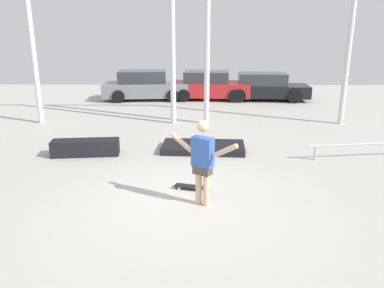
% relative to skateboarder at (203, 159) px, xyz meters
% --- Properties ---
extents(ground_plane, '(36.00, 36.00, 0.00)m').
position_rel_skateboarder_xyz_m(ground_plane, '(-0.39, 0.12, -0.97)').
color(ground_plane, '#B2ADA3').
extents(skateboarder, '(1.32, 0.90, 1.74)m').
position_rel_skateboarder_xyz_m(skateboarder, '(0.00, 0.00, 0.00)').
color(skateboarder, '#DBAD89').
rests_on(skateboarder, ground_plane).
extents(skateboard, '(0.80, 0.41, 0.08)m').
position_rel_skateboarder_xyz_m(skateboard, '(-0.23, 0.75, -0.90)').
color(skateboard, black).
rests_on(skateboard, ground_plane).
extents(grind_box, '(1.90, 0.72, 0.45)m').
position_rel_skateboarder_xyz_m(grind_box, '(-3.25, 3.13, -0.74)').
color(grind_box, black).
rests_on(grind_box, ground_plane).
extents(manual_pad, '(2.46, 1.35, 0.19)m').
position_rel_skateboarder_xyz_m(manual_pad, '(0.07, 3.62, -0.87)').
color(manual_pad, black).
rests_on(manual_pad, ground_plane).
extents(grind_rail, '(3.04, 0.48, 0.43)m').
position_rel_skateboarder_xyz_m(grind_rail, '(4.35, 2.97, -0.62)').
color(grind_rail, '#B7BABF').
rests_on(grind_rail, ground_plane).
extents(canopy_support_left, '(5.30, 0.20, 6.85)m').
position_rel_skateboarder_xyz_m(canopy_support_left, '(-3.56, 7.08, 3.10)').
color(canopy_support_left, silver).
rests_on(canopy_support_left, ground_plane).
extents(canopy_support_right, '(5.30, 0.20, 6.85)m').
position_rel_skateboarder_xyz_m(canopy_support_right, '(2.79, 7.08, 3.10)').
color(canopy_support_right, silver).
rests_on(canopy_support_right, ground_plane).
extents(parked_car_grey, '(4.46, 2.19, 1.48)m').
position_rel_skateboarder_xyz_m(parked_car_grey, '(-2.80, 12.32, -0.26)').
color(parked_car_grey, slate).
rests_on(parked_car_grey, ground_plane).
extents(parked_car_red, '(4.20, 2.21, 1.44)m').
position_rel_skateboarder_xyz_m(parked_car_red, '(0.48, 12.53, -0.27)').
color(parked_car_red, red).
rests_on(parked_car_red, ground_plane).
extents(parked_car_black, '(4.45, 2.15, 1.37)m').
position_rel_skateboarder_xyz_m(parked_car_black, '(3.31, 12.36, -0.30)').
color(parked_car_black, black).
rests_on(parked_car_black, ground_plane).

